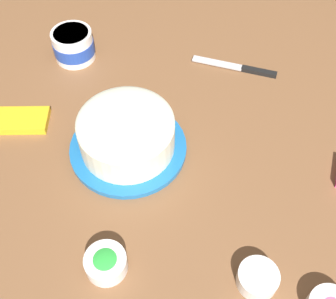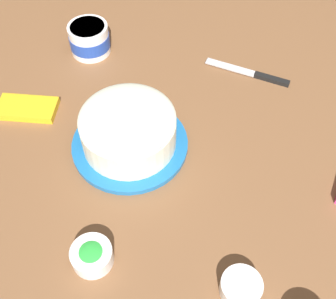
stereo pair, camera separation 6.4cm
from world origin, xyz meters
name	(u,v)px [view 1 (the left image)]	position (x,y,z in m)	size (l,w,h in m)	color
ground_plane	(190,163)	(0.00, 0.00, 0.00)	(1.54, 1.54, 0.00)	brown
frosted_cake	(127,135)	(-0.14, 0.06, 0.05)	(0.28, 0.28, 0.12)	#1E6BB2
frosting_tub	(73,45)	(-0.25, 0.41, 0.04)	(0.11, 0.11, 0.08)	white
spreading_knife	(242,68)	(0.20, 0.29, 0.01)	(0.22, 0.12, 0.01)	silver
sprinkle_bowl_yellow	(258,278)	(0.08, -0.29, 0.02)	(0.08, 0.08, 0.04)	white
sprinkle_bowl_green	(106,263)	(-0.21, -0.22, 0.02)	(0.08, 0.08, 0.04)	white
candy_box_upper	(18,120)	(-0.40, 0.19, 0.01)	(0.15, 0.08, 0.02)	yellow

